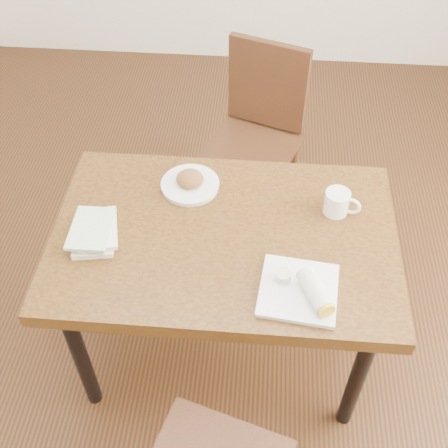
# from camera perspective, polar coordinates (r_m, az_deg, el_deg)

# --- Properties ---
(ground) EXTENTS (4.00, 5.00, 0.01)m
(ground) POSITION_cam_1_polar(r_m,az_deg,el_deg) (2.64, -0.00, -12.00)
(ground) COLOR #472814
(ground) RESTS_ON ground
(table) EXTENTS (1.25, 0.82, 0.75)m
(table) POSITION_cam_1_polar(r_m,az_deg,el_deg) (2.09, -0.00, -2.46)
(table) COLOR brown
(table) RESTS_ON ground
(chair_far) EXTENTS (0.54, 0.54, 0.95)m
(chair_far) POSITION_cam_1_polar(r_m,az_deg,el_deg) (2.84, 3.44, 9.80)
(chair_far) COLOR #3F2212
(chair_far) RESTS_ON ground
(plate_scone) EXTENTS (0.23, 0.23, 0.07)m
(plate_scone) POSITION_cam_1_polar(r_m,az_deg,el_deg) (2.19, -3.47, 4.22)
(plate_scone) COLOR white
(plate_scone) RESTS_ON table
(coffee_mug) EXTENTS (0.14, 0.09, 0.09)m
(coffee_mug) POSITION_cam_1_polar(r_m,az_deg,el_deg) (2.12, 11.50, 2.18)
(coffee_mug) COLOR white
(coffee_mug) RESTS_ON table
(plate_burrito) EXTENTS (0.28, 0.28, 0.08)m
(plate_burrito) POSITION_cam_1_polar(r_m,az_deg,el_deg) (1.86, 8.07, -6.68)
(plate_burrito) COLOR white
(plate_burrito) RESTS_ON table
(book_stack) EXTENTS (0.19, 0.24, 0.06)m
(book_stack) POSITION_cam_1_polar(r_m,az_deg,el_deg) (2.05, -13.02, -0.76)
(book_stack) COLOR white
(book_stack) RESTS_ON table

